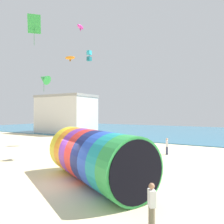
# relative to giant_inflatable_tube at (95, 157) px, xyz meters

# --- Properties ---
(ground_plane) EXTENTS (120.00, 120.00, 0.00)m
(ground_plane) POSITION_rel_giant_inflatable_tube_xyz_m (-1.40, -1.17, -1.58)
(ground_plane) COLOR beige
(sea) EXTENTS (120.00, 40.00, 0.10)m
(sea) POSITION_rel_giant_inflatable_tube_xyz_m (-1.40, 38.48, -1.53)
(sea) COLOR teal
(sea) RESTS_ON ground
(giant_inflatable_tube) EXTENTS (8.59, 6.54, 3.15)m
(giant_inflatable_tube) POSITION_rel_giant_inflatable_tube_xyz_m (0.00, 0.00, 0.00)
(giant_inflatable_tube) COLOR yellow
(giant_inflatable_tube) RESTS_ON ground
(kite_handler) EXTENTS (0.39, 0.42, 1.66)m
(kite_handler) POSITION_rel_giant_inflatable_tube_xyz_m (4.69, -3.16, -0.73)
(kite_handler) COLOR #726651
(kite_handler) RESTS_ON ground
(kite_magenta_parafoil) EXTENTS (0.66, 1.10, 0.55)m
(kite_magenta_parafoil) POSITION_rel_giant_inflatable_tube_xyz_m (-5.04, 4.87, 10.42)
(kite_magenta_parafoil) COLOR #D1339E
(kite_green_diamond) EXTENTS (1.06, 1.06, 2.45)m
(kite_green_diamond) POSITION_rel_giant_inflatable_tube_xyz_m (-6.95, 1.33, 9.80)
(kite_green_diamond) COLOR green
(kite_cyan_box) EXTENTS (0.54, 0.54, 1.45)m
(kite_cyan_box) POSITION_rel_giant_inflatable_tube_xyz_m (-9.92, 12.80, 10.23)
(kite_cyan_box) COLOR #2DB2C6
(kite_green_delta) EXTENTS (1.45, 1.15, 2.06)m
(kite_green_delta) POSITION_rel_giant_inflatable_tube_xyz_m (-10.25, 5.32, 6.20)
(kite_green_delta) COLOR green
(kite_orange_parafoil) EXTENTS (1.44, 1.01, 0.73)m
(kite_orange_parafoil) POSITION_rel_giant_inflatable_tube_xyz_m (-11.07, 10.32, 9.57)
(kite_orange_parafoil) COLOR orange
(bystander_near_water) EXTENTS (0.31, 0.41, 1.66)m
(bystander_near_water) POSITION_rel_giant_inflatable_tube_xyz_m (1.10, 10.95, -0.73)
(bystander_near_water) COLOR #383D56
(bystander_near_water) RESTS_ON ground
(promenade_building) EXTENTS (11.58, 7.03, 7.82)m
(promenade_building) POSITION_rel_giant_inflatable_tube_xyz_m (-23.57, 23.23, 2.34)
(promenade_building) COLOR silver
(promenade_building) RESTS_ON ground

